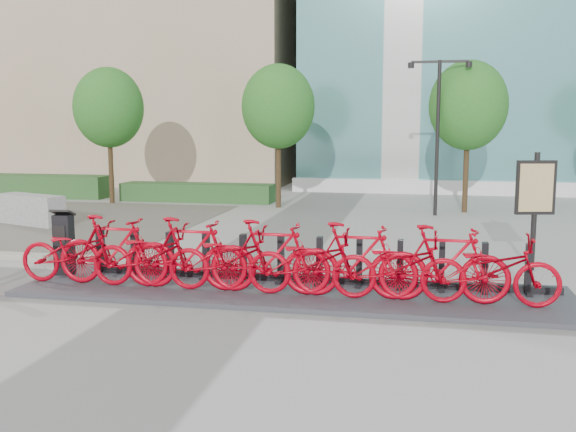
% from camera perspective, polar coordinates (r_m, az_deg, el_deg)
% --- Properties ---
extents(ground, '(120.00, 120.00, 0.00)m').
position_cam_1_polar(ground, '(11.38, -6.51, -6.89)').
color(ground, '#9B9B9B').
extents(hedge_b, '(6.00, 1.20, 0.70)m').
position_cam_1_polar(hedge_b, '(25.24, -8.05, 2.09)').
color(hedge_b, '#284D22').
rests_on(hedge_b, ground).
extents(tree_0, '(2.60, 2.60, 5.10)m').
position_cam_1_polar(tree_0, '(25.21, -15.65, 9.25)').
color(tree_0, black).
rests_on(tree_0, ground).
extents(tree_1, '(2.60, 2.60, 5.10)m').
position_cam_1_polar(tree_1, '(23.00, -0.87, 9.68)').
color(tree_1, black).
rests_on(tree_1, ground).
extents(tree_2, '(2.60, 2.60, 5.10)m').
position_cam_1_polar(tree_2, '(22.51, 15.74, 9.43)').
color(tree_2, black).
rests_on(tree_2, ground).
extents(streetlamp, '(2.00, 0.20, 5.00)m').
position_cam_1_polar(streetlamp, '(21.46, 13.19, 8.38)').
color(streetlamp, black).
rests_on(streetlamp, ground).
extents(dock_pad, '(9.60, 2.40, 0.08)m').
position_cam_1_polar(dock_pad, '(11.33, 0.27, -6.69)').
color(dock_pad, '#3A3A41').
rests_on(dock_pad, ground).
extents(dock_rail_posts, '(8.02, 0.50, 0.85)m').
position_cam_1_polar(dock_rail_posts, '(11.67, 1.02, -3.92)').
color(dock_rail_posts, black).
rests_on(dock_rail_posts, dock_pad).
extents(bike_0, '(2.17, 0.76, 1.14)m').
position_cam_1_polar(bike_0, '(12.24, -18.30, -3.07)').
color(bike_0, '#A80010').
rests_on(bike_0, dock_pad).
extents(bike_1, '(2.10, 0.59, 1.26)m').
position_cam_1_polar(bike_1, '(11.89, -15.30, -2.96)').
color(bike_1, '#A80010').
rests_on(bike_1, dock_pad).
extents(bike_2, '(2.17, 0.76, 1.14)m').
position_cam_1_polar(bike_2, '(11.59, -12.10, -3.44)').
color(bike_2, '#A80010').
rests_on(bike_2, dock_pad).
extents(bike_3, '(2.10, 0.59, 1.26)m').
position_cam_1_polar(bike_3, '(11.32, -8.77, -3.32)').
color(bike_3, '#A80010').
rests_on(bike_3, dock_pad).
extents(bike_4, '(2.17, 0.76, 1.14)m').
position_cam_1_polar(bike_4, '(11.10, -5.26, -3.80)').
color(bike_4, '#A80010').
rests_on(bike_4, dock_pad).
extents(bike_5, '(2.10, 0.59, 1.26)m').
position_cam_1_polar(bike_5, '(10.91, -1.64, -3.65)').
color(bike_5, '#A80010').
rests_on(bike_5, dock_pad).
extents(bike_6, '(2.17, 0.76, 1.14)m').
position_cam_1_polar(bike_6, '(10.78, 2.10, -4.13)').
color(bike_6, '#A80010').
rests_on(bike_6, dock_pad).
extents(bike_7, '(2.10, 0.59, 1.26)m').
position_cam_1_polar(bike_7, '(10.68, 5.93, -3.95)').
color(bike_7, '#A80010').
rests_on(bike_7, dock_pad).
extents(bike_8, '(2.17, 0.76, 1.14)m').
position_cam_1_polar(bike_8, '(10.64, 9.79, -4.40)').
color(bike_8, '#A80010').
rests_on(bike_8, dock_pad).
extents(bike_9, '(2.10, 0.59, 1.26)m').
position_cam_1_polar(bike_9, '(10.64, 13.69, -4.18)').
color(bike_9, '#A80010').
rests_on(bike_9, dock_pad).
extents(bike_10, '(2.17, 0.76, 1.14)m').
position_cam_1_polar(bike_10, '(10.70, 17.54, -4.59)').
color(bike_10, '#A80010').
rests_on(bike_10, dock_pad).
extents(kiosk, '(0.42, 0.36, 1.27)m').
position_cam_1_polar(kiosk, '(13.04, -19.29, -2.27)').
color(kiosk, black).
rests_on(kiosk, dock_pad).
extents(jersey_barrier, '(2.40, 1.40, 0.90)m').
position_cam_1_polar(jersey_barrier, '(20.51, -21.84, 0.52)').
color(jersey_barrier, '#B6B6B5').
rests_on(jersey_barrier, ground).
extents(map_sign, '(0.79, 0.29, 2.40)m').
position_cam_1_polar(map_sign, '(13.80, 21.14, 1.95)').
color(map_sign, black).
rests_on(map_sign, ground).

